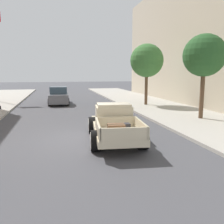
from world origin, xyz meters
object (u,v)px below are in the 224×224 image
object	(u,v)px
street_tree_nearest	(204,56)
car_background_grey	(59,96)
hotrod_truck_cream	(114,122)
street_tree_second	(147,61)

from	to	relation	value
street_tree_nearest	car_background_grey	bearing A→B (deg)	130.06
hotrod_truck_cream	car_background_grey	world-z (taller)	car_background_grey
car_background_grey	street_tree_nearest	xyz separation A→B (m)	(8.44, -10.04, 3.14)
street_tree_second	hotrod_truck_cream	bearing A→B (deg)	-118.77
street_tree_nearest	street_tree_second	distance (m)	6.86
car_background_grey	street_tree_nearest	bearing A→B (deg)	-49.94
car_background_grey	street_tree_second	xyz separation A→B (m)	(7.49, -3.24, 3.17)
car_background_grey	street_tree_nearest	world-z (taller)	street_tree_nearest
hotrod_truck_cream	street_tree_second	size ratio (longest dim) A/B	0.97
hotrod_truck_cream	street_tree_second	world-z (taller)	street_tree_second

